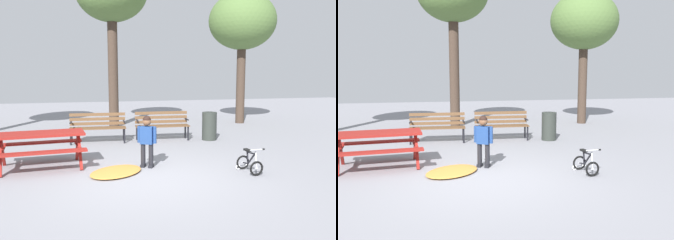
% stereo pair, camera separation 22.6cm
% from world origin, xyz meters
% --- Properties ---
extents(ground, '(36.00, 36.00, 0.00)m').
position_xyz_m(ground, '(0.00, 0.00, 0.00)').
color(ground, gray).
extents(picnic_table, '(1.93, 1.52, 0.79)m').
position_xyz_m(picnic_table, '(-2.04, 1.34, 0.59)').
color(picnic_table, maroon).
rests_on(picnic_table, ground).
extents(park_bench_far_left, '(1.62, 0.55, 0.85)m').
position_xyz_m(park_bench_far_left, '(-0.73, 3.88, 0.51)').
color(park_bench_far_left, brown).
rests_on(park_bench_far_left, ground).
extents(park_bench_left, '(1.62, 0.53, 0.85)m').
position_xyz_m(park_bench_left, '(1.17, 3.85, 0.51)').
color(park_bench_left, brown).
rests_on(park_bench_left, ground).
extents(child_standing, '(0.38, 0.27, 1.12)m').
position_xyz_m(child_standing, '(0.17, 0.86, 0.67)').
color(child_standing, black).
rests_on(child_standing, ground).
extents(kids_bicycle, '(0.41, 0.59, 0.54)m').
position_xyz_m(kids_bicycle, '(2.14, -0.03, 0.20)').
color(kids_bicycle, black).
rests_on(kids_bicycle, ground).
extents(leaf_pile, '(1.47, 1.43, 0.07)m').
position_xyz_m(leaf_pile, '(-0.53, 0.54, 0.04)').
color(leaf_pile, '#C68438').
rests_on(leaf_pile, ground).
extents(trash_bin, '(0.44, 0.44, 0.84)m').
position_xyz_m(trash_bin, '(2.56, 3.52, 0.42)').
color(trash_bin, '#2D332D').
rests_on(trash_bin, ground).
extents(tree_center, '(2.60, 2.60, 5.09)m').
position_xyz_m(tree_center, '(4.99, 6.64, 3.93)').
color(tree_center, '#423328').
rests_on(tree_center, ground).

